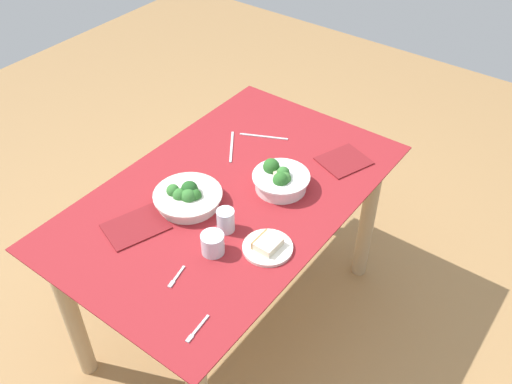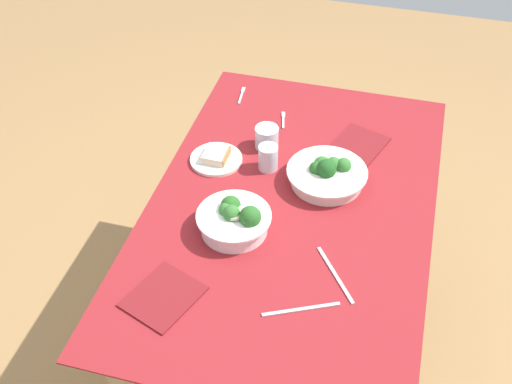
{
  "view_description": "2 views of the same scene",
  "coord_description": "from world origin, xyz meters",
  "px_view_note": "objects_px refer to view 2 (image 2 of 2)",
  "views": [
    {
      "loc": [
        1.25,
        1.06,
        2.17
      ],
      "look_at": [
        -0.02,
        0.11,
        0.81
      ],
      "focal_mm": 39.37,
      "sensor_mm": 36.0,
      "label": 1
    },
    {
      "loc": [
        -1.45,
        -0.28,
        2.16
      ],
      "look_at": [
        -0.01,
        0.11,
        0.81
      ],
      "focal_mm": 46.05,
      "sensor_mm": 36.0,
      "label": 2
    }
  ],
  "objects_px": {
    "water_glass_side": "(268,158)",
    "fork_by_far_bowl": "(242,95)",
    "water_glass_center": "(267,137)",
    "napkin_folded_upper": "(357,146)",
    "fork_by_near_bowl": "(283,119)",
    "table_knife_right": "(335,275)",
    "broccoli_bowl_far": "(235,220)",
    "bread_side_plate": "(216,158)",
    "napkin_folded_lower": "(163,297)",
    "broccoli_bowl_near": "(327,174)",
    "table_knife_left": "(301,309)"
  },
  "relations": [
    {
      "from": "broccoli_bowl_near",
      "to": "water_glass_center",
      "type": "distance_m",
      "value": 0.27
    },
    {
      "from": "fork_by_far_bowl",
      "to": "water_glass_center",
      "type": "bearing_deg",
      "value": -154.5
    },
    {
      "from": "bread_side_plate",
      "to": "fork_by_far_bowl",
      "type": "relative_size",
      "value": 1.57
    },
    {
      "from": "broccoli_bowl_near",
      "to": "bread_side_plate",
      "type": "distance_m",
      "value": 0.38
    },
    {
      "from": "napkin_folded_lower",
      "to": "table_knife_right",
      "type": "bearing_deg",
      "value": -65.53
    },
    {
      "from": "broccoli_bowl_near",
      "to": "table_knife_left",
      "type": "xyz_separation_m",
      "value": [
        -0.52,
        -0.03,
        -0.03
      ]
    },
    {
      "from": "broccoli_bowl_near",
      "to": "napkin_folded_lower",
      "type": "height_order",
      "value": "broccoli_bowl_near"
    },
    {
      "from": "broccoli_bowl_far",
      "to": "table_knife_right",
      "type": "height_order",
      "value": "broccoli_bowl_far"
    },
    {
      "from": "water_glass_side",
      "to": "napkin_folded_lower",
      "type": "xyz_separation_m",
      "value": [
        -0.6,
        0.14,
        -0.04
      ]
    },
    {
      "from": "broccoli_bowl_far",
      "to": "table_knife_right",
      "type": "bearing_deg",
      "value": -107.1
    },
    {
      "from": "broccoli_bowl_far",
      "to": "napkin_folded_lower",
      "type": "xyz_separation_m",
      "value": [
        -0.3,
        0.11,
        -0.04
      ]
    },
    {
      "from": "bread_side_plate",
      "to": "broccoli_bowl_near",
      "type": "bearing_deg",
      "value": -91.52
    },
    {
      "from": "broccoli_bowl_far",
      "to": "water_glass_center",
      "type": "xyz_separation_m",
      "value": [
        0.42,
        0.01,
        -0.0
      ]
    },
    {
      "from": "fork_by_far_bowl",
      "to": "fork_by_near_bowl",
      "type": "height_order",
      "value": "same"
    },
    {
      "from": "water_glass_center",
      "to": "table_knife_left",
      "type": "xyz_separation_m",
      "value": [
        -0.66,
        -0.26,
        -0.04
      ]
    },
    {
      "from": "broccoli_bowl_far",
      "to": "broccoli_bowl_near",
      "type": "bearing_deg",
      "value": -38.2
    },
    {
      "from": "water_glass_side",
      "to": "fork_by_far_bowl",
      "type": "relative_size",
      "value": 0.78
    },
    {
      "from": "broccoli_bowl_far",
      "to": "broccoli_bowl_near",
      "type": "height_order",
      "value": "broccoli_bowl_far"
    },
    {
      "from": "water_glass_center",
      "to": "table_knife_left",
      "type": "distance_m",
      "value": 0.71
    },
    {
      "from": "bread_side_plate",
      "to": "napkin_folded_lower",
      "type": "xyz_separation_m",
      "value": [
        -0.59,
        -0.04,
        -0.01
      ]
    },
    {
      "from": "table_knife_right",
      "to": "broccoli_bowl_far",
      "type": "bearing_deg",
      "value": -143.05
    },
    {
      "from": "table_knife_right",
      "to": "water_glass_center",
      "type": "bearing_deg",
      "value": 176.7
    },
    {
      "from": "napkin_folded_lower",
      "to": "fork_by_near_bowl",
      "type": "bearing_deg",
      "value": -8.12
    },
    {
      "from": "broccoli_bowl_near",
      "to": "table_knife_right",
      "type": "relative_size",
      "value": 1.19
    },
    {
      "from": "broccoli_bowl_near",
      "to": "table_knife_right",
      "type": "xyz_separation_m",
      "value": [
        -0.38,
        -0.1,
        -0.03
      ]
    },
    {
      "from": "broccoli_bowl_far",
      "to": "napkin_folded_lower",
      "type": "distance_m",
      "value": 0.32
    },
    {
      "from": "fork_by_near_bowl",
      "to": "table_knife_right",
      "type": "bearing_deg",
      "value": -168.44
    },
    {
      "from": "water_glass_side",
      "to": "fork_by_near_bowl",
      "type": "relative_size",
      "value": 0.88
    },
    {
      "from": "water_glass_center",
      "to": "water_glass_side",
      "type": "relative_size",
      "value": 0.93
    },
    {
      "from": "water_glass_side",
      "to": "napkin_folded_upper",
      "type": "bearing_deg",
      "value": -55.13
    },
    {
      "from": "fork_by_far_bowl",
      "to": "napkin_folded_upper",
      "type": "height_order",
      "value": "napkin_folded_upper"
    },
    {
      "from": "bread_side_plate",
      "to": "fork_by_near_bowl",
      "type": "height_order",
      "value": "bread_side_plate"
    },
    {
      "from": "broccoli_bowl_far",
      "to": "bread_side_plate",
      "type": "relative_size",
      "value": 1.27
    },
    {
      "from": "water_glass_side",
      "to": "fork_by_far_bowl",
      "type": "distance_m",
      "value": 0.44
    },
    {
      "from": "broccoli_bowl_far",
      "to": "napkin_folded_lower",
      "type": "relative_size",
      "value": 1.16
    },
    {
      "from": "table_knife_right",
      "to": "napkin_folded_upper",
      "type": "bearing_deg",
      "value": 146.88
    },
    {
      "from": "broccoli_bowl_far",
      "to": "table_knife_right",
      "type": "relative_size",
      "value": 1.02
    },
    {
      "from": "broccoli_bowl_far",
      "to": "broccoli_bowl_near",
      "type": "distance_m",
      "value": 0.36
    },
    {
      "from": "water_glass_side",
      "to": "water_glass_center",
      "type": "bearing_deg",
      "value": 16.63
    },
    {
      "from": "broccoli_bowl_far",
      "to": "bread_side_plate",
      "type": "height_order",
      "value": "broccoli_bowl_far"
    },
    {
      "from": "napkin_folded_upper",
      "to": "water_glass_side",
      "type": "bearing_deg",
      "value": 124.87
    },
    {
      "from": "water_glass_center",
      "to": "fork_by_far_bowl",
      "type": "relative_size",
      "value": 0.73
    },
    {
      "from": "fork_by_far_bowl",
      "to": "table_knife_right",
      "type": "xyz_separation_m",
      "value": [
        -0.79,
        -0.5,
        -0.0
      ]
    },
    {
      "from": "table_knife_left",
      "to": "table_knife_right",
      "type": "relative_size",
      "value": 0.97
    },
    {
      "from": "fork_by_far_bowl",
      "to": "table_knife_right",
      "type": "relative_size",
      "value": 0.51
    },
    {
      "from": "napkin_folded_lower",
      "to": "water_glass_side",
      "type": "bearing_deg",
      "value": -12.97
    },
    {
      "from": "water_glass_side",
      "to": "table_knife_right",
      "type": "relative_size",
      "value": 0.4
    },
    {
      "from": "bread_side_plate",
      "to": "napkin_folded_lower",
      "type": "height_order",
      "value": "bread_side_plate"
    },
    {
      "from": "water_glass_side",
      "to": "fork_by_near_bowl",
      "type": "height_order",
      "value": "water_glass_side"
    },
    {
      "from": "fork_by_far_bowl",
      "to": "napkin_folded_lower",
      "type": "height_order",
      "value": "napkin_folded_lower"
    }
  ]
}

